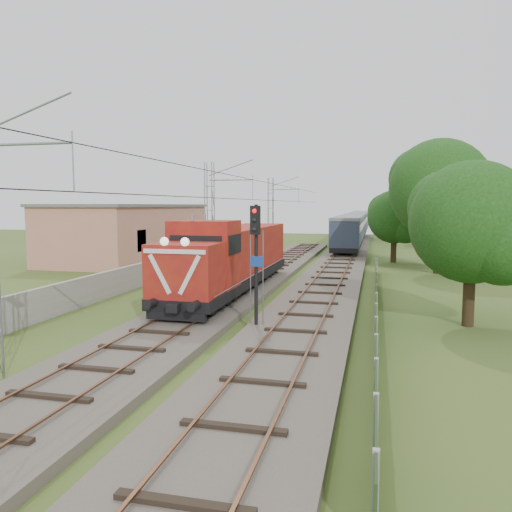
# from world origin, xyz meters

# --- Properties ---
(ground) EXTENTS (140.00, 140.00, 0.00)m
(ground) POSITION_xyz_m (0.00, 0.00, 0.00)
(ground) COLOR #37521E
(ground) RESTS_ON ground
(track_main) EXTENTS (4.20, 70.00, 0.45)m
(track_main) POSITION_xyz_m (0.00, 7.00, 0.18)
(track_main) COLOR #6B6054
(track_main) RESTS_ON ground
(track_side) EXTENTS (4.20, 80.00, 0.45)m
(track_side) POSITION_xyz_m (5.00, 20.00, 0.18)
(track_side) COLOR #6B6054
(track_side) RESTS_ON ground
(catenary) EXTENTS (3.31, 70.00, 8.00)m
(catenary) POSITION_xyz_m (-2.95, 12.00, 4.05)
(catenary) COLOR gray
(catenary) RESTS_ON ground
(boundary_wall) EXTENTS (0.25, 40.00, 1.50)m
(boundary_wall) POSITION_xyz_m (-6.50, 12.00, 0.75)
(boundary_wall) COLOR #9E9E99
(boundary_wall) RESTS_ON ground
(station_building) EXTENTS (8.40, 20.40, 5.22)m
(station_building) POSITION_xyz_m (-15.00, 24.00, 2.63)
(station_building) COLOR tan
(station_building) RESTS_ON ground
(fence) EXTENTS (0.12, 32.00, 1.20)m
(fence) POSITION_xyz_m (8.00, 3.00, 0.60)
(fence) COLOR black
(fence) RESTS_ON ground
(locomotive) EXTENTS (2.97, 16.98, 4.31)m
(locomotive) POSITION_xyz_m (0.00, 7.06, 2.23)
(locomotive) COLOR black
(locomotive) RESTS_ON ground
(coach_rake) EXTENTS (2.85, 63.58, 3.30)m
(coach_rake) POSITION_xyz_m (5.00, 58.98, 2.39)
(coach_rake) COLOR black
(coach_rake) RESTS_ON ground
(signal_post) EXTENTS (0.55, 0.44, 5.17)m
(signal_post) POSITION_xyz_m (3.26, -0.69, 3.55)
(signal_post) COLOR black
(signal_post) RESTS_ON ground
(tree_a) EXTENTS (5.41, 5.15, 7.02)m
(tree_a) POSITION_xyz_m (11.88, 2.44, 4.37)
(tree_a) COLOR #3E2B19
(tree_a) RESTS_ON ground
(tree_b) EXTENTS (7.75, 7.38, 10.05)m
(tree_b) POSITION_xyz_m (12.55, 19.49, 6.27)
(tree_b) COLOR #3E2B19
(tree_b) RESTS_ON ground
(tree_c) EXTENTS (5.00, 4.76, 6.48)m
(tree_c) POSITION_xyz_m (9.56, 26.38, 4.04)
(tree_c) COLOR #3E2B19
(tree_c) RESTS_ON ground
(tree_d) EXTENTS (7.16, 6.82, 9.28)m
(tree_d) POSITION_xyz_m (13.20, 48.42, 5.79)
(tree_d) COLOR #3E2B19
(tree_d) RESTS_ON ground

